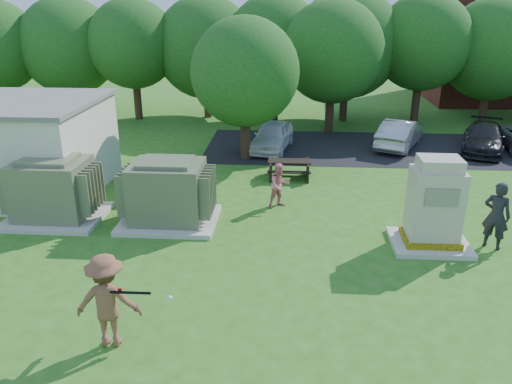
# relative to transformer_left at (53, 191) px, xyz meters

# --- Properties ---
(ground) EXTENTS (120.00, 120.00, 0.00)m
(ground) POSITION_rel_transformer_left_xyz_m (6.50, -4.50, -0.97)
(ground) COLOR #2D6619
(ground) RESTS_ON ground
(parking_strip) EXTENTS (20.00, 6.00, 0.01)m
(parking_strip) POSITION_rel_transformer_left_xyz_m (13.50, 9.00, -0.96)
(parking_strip) COLOR #232326
(parking_strip) RESTS_ON ground
(transformer_left) EXTENTS (3.00, 2.40, 2.07)m
(transformer_left) POSITION_rel_transformer_left_xyz_m (0.00, 0.00, 0.00)
(transformer_left) COLOR beige
(transformer_left) RESTS_ON ground
(transformer_right) EXTENTS (3.00, 2.40, 2.07)m
(transformer_right) POSITION_rel_transformer_left_xyz_m (3.70, 0.00, 0.00)
(transformer_right) COLOR beige
(transformer_right) RESTS_ON ground
(generator_cabinet) EXTENTS (2.17, 1.78, 2.65)m
(generator_cabinet) POSITION_rel_transformer_left_xyz_m (11.56, -1.05, 0.19)
(generator_cabinet) COLOR beige
(generator_cabinet) RESTS_ON ground
(picnic_table) EXTENTS (1.68, 1.26, 0.72)m
(picnic_table) POSITION_rel_transformer_left_xyz_m (7.47, 4.49, -0.52)
(picnic_table) COLOR black
(picnic_table) RESTS_ON ground
(batter) EXTENTS (1.37, 0.86, 2.03)m
(batter) POSITION_rel_transformer_left_xyz_m (3.91, -5.99, 0.05)
(batter) COLOR brown
(batter) RESTS_ON ground
(person_by_generator) EXTENTS (0.87, 0.79, 1.98)m
(person_by_generator) POSITION_rel_transformer_left_xyz_m (13.30, -1.05, 0.02)
(person_by_generator) COLOR black
(person_by_generator) RESTS_ON ground
(person_at_picnic) EXTENTS (0.94, 0.88, 1.54)m
(person_at_picnic) POSITION_rel_transformer_left_xyz_m (7.15, 1.53, -0.20)
(person_at_picnic) COLOR #DB747C
(person_at_picnic) RESTS_ON ground
(car_white) EXTENTS (2.21, 4.04, 1.30)m
(car_white) POSITION_rel_transformer_left_xyz_m (6.63, 8.48, -0.32)
(car_white) COLOR white
(car_white) RESTS_ON ground
(car_silver_a) EXTENTS (2.99, 4.32, 1.35)m
(car_silver_a) POSITION_rel_transformer_left_xyz_m (12.68, 9.27, -0.29)
(car_silver_a) COLOR #A5A4A9
(car_silver_a) RESTS_ON ground
(car_dark) EXTENTS (3.13, 4.61, 1.24)m
(car_dark) POSITION_rel_transformer_left_xyz_m (16.45, 8.94, -0.35)
(car_dark) COLOR black
(car_dark) RESTS_ON ground
(batting_equipment) EXTENTS (1.27, 0.16, 0.16)m
(batting_equipment) POSITION_rel_transformer_left_xyz_m (4.50, -6.13, 0.35)
(batting_equipment) COLOR black
(batting_equipment) RESTS_ON ground
(tree_row) EXTENTS (41.30, 13.30, 7.30)m
(tree_row) POSITION_rel_transformer_left_xyz_m (8.25, 14.00, 3.18)
(tree_row) COLOR #47301E
(tree_row) RESTS_ON ground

